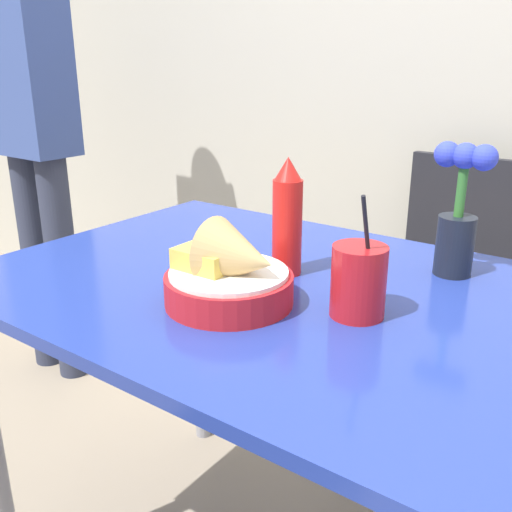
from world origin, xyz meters
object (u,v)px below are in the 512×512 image
(chair_far_window, at_px, (457,288))
(food_basket, at_px, (232,275))
(drink_cup, at_px, (358,283))
(flower_vase, at_px, (458,214))
(ketchup_bottle, at_px, (287,219))
(person_standing, at_px, (29,104))

(chair_far_window, height_order, food_basket, food_basket)
(chair_far_window, distance_m, drink_cup, 0.88)
(chair_far_window, height_order, flower_vase, flower_vase)
(ketchup_bottle, xyz_separation_m, flower_vase, (0.27, 0.19, 0.01))
(flower_vase, relative_size, person_standing, 0.15)
(ketchup_bottle, relative_size, person_standing, 0.13)
(chair_far_window, distance_m, flower_vase, 0.67)
(drink_cup, xyz_separation_m, person_standing, (-1.46, 0.39, 0.20))
(chair_far_window, bearing_deg, drink_cup, -85.48)
(chair_far_window, height_order, drink_cup, drink_cup)
(chair_far_window, bearing_deg, flower_vase, -76.41)
(ketchup_bottle, xyz_separation_m, person_standing, (-1.26, 0.29, 0.14))
(flower_vase, xyz_separation_m, person_standing, (-1.53, 0.10, 0.13))
(ketchup_bottle, bearing_deg, drink_cup, -25.45)
(food_basket, xyz_separation_m, flower_vase, (0.26, 0.37, 0.07))
(food_basket, distance_m, drink_cup, 0.21)
(chair_far_window, distance_m, person_standing, 1.55)
(drink_cup, distance_m, person_standing, 1.53)
(chair_far_window, relative_size, drink_cup, 4.28)
(food_basket, relative_size, ketchup_bottle, 0.97)
(ketchup_bottle, distance_m, person_standing, 1.30)
(chair_far_window, relative_size, ketchup_bottle, 3.92)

